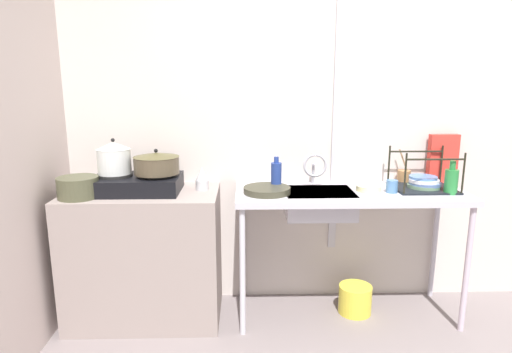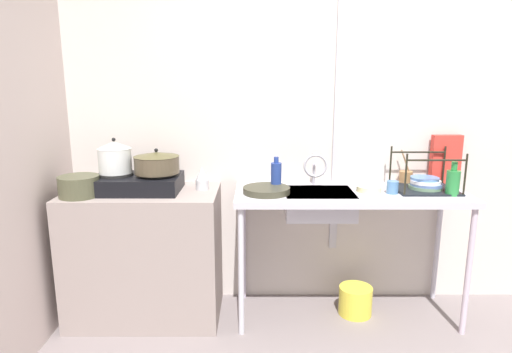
{
  "view_description": "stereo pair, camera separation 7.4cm",
  "coord_description": "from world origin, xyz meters",
  "px_view_note": "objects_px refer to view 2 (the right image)",
  "views": [
    {
      "loc": [
        -0.81,
        -1.5,
        1.53
      ],
      "look_at": [
        -0.74,
        1.18,
        0.95
      ],
      "focal_mm": 30.59,
      "sensor_mm": 36.0,
      "label": 1
    },
    {
      "loc": [
        -0.74,
        -1.5,
        1.53
      ],
      "look_at": [
        -0.74,
        1.18,
        0.95
      ],
      "focal_mm": 30.59,
      "sensor_mm": 36.0,
      "label": 2
    }
  ],
  "objects_px": {
    "pot_beside_stove": "(79,186)",
    "bottle_by_rack": "(453,182)",
    "dish_rack": "(426,184)",
    "cup_by_rack": "(393,187)",
    "small_bowl_on_drainboard": "(369,189)",
    "cereal_box": "(446,159)",
    "pot_on_right_burner": "(157,162)",
    "utensil_jar": "(406,177)",
    "bucket_on_floor": "(356,301)",
    "pot_on_left_burner": "(115,157)",
    "bottle_by_sink": "(276,176)",
    "frying_pan": "(267,190)",
    "percolator": "(202,179)",
    "stove": "(138,183)",
    "faucet": "(316,167)",
    "sink_basin": "(319,204)"
  },
  "relations": [
    {
      "from": "pot_on_left_burner",
      "to": "cup_by_rack",
      "type": "xyz_separation_m",
      "value": [
        1.72,
        -0.05,
        -0.18
      ]
    },
    {
      "from": "pot_beside_stove",
      "to": "cup_by_rack",
      "type": "xyz_separation_m",
      "value": [
        1.91,
        0.07,
        -0.02
      ]
    },
    {
      "from": "faucet",
      "to": "small_bowl_on_drainboard",
      "type": "bearing_deg",
      "value": -23.82
    },
    {
      "from": "utensil_jar",
      "to": "pot_beside_stove",
      "type": "bearing_deg",
      "value": -170.9
    },
    {
      "from": "pot_on_right_burner",
      "to": "utensil_jar",
      "type": "xyz_separation_m",
      "value": [
        1.63,
        0.21,
        -0.14
      ]
    },
    {
      "from": "cereal_box",
      "to": "pot_beside_stove",
      "type": "bearing_deg",
      "value": -174.11
    },
    {
      "from": "percolator",
      "to": "dish_rack",
      "type": "height_order",
      "value": "dish_rack"
    },
    {
      "from": "small_bowl_on_drainboard",
      "to": "bottle_by_sink",
      "type": "height_order",
      "value": "bottle_by_sink"
    },
    {
      "from": "pot_on_right_burner",
      "to": "frying_pan",
      "type": "xyz_separation_m",
      "value": [
        0.68,
        -0.05,
        -0.17
      ]
    },
    {
      "from": "cup_by_rack",
      "to": "bottle_by_rack",
      "type": "xyz_separation_m",
      "value": [
        0.35,
        -0.04,
        0.04
      ]
    },
    {
      "from": "stove",
      "to": "dish_rack",
      "type": "height_order",
      "value": "dish_rack"
    },
    {
      "from": "stove",
      "to": "small_bowl_on_drainboard",
      "type": "relative_size",
      "value": 3.5
    },
    {
      "from": "pot_beside_stove",
      "to": "bottle_by_rack",
      "type": "relative_size",
      "value": 1.16
    },
    {
      "from": "pot_on_left_burner",
      "to": "bottle_by_rack",
      "type": "xyz_separation_m",
      "value": [
        2.08,
        -0.1,
        -0.14
      ]
    },
    {
      "from": "frying_pan",
      "to": "cereal_box",
      "type": "height_order",
      "value": "cereal_box"
    },
    {
      "from": "cereal_box",
      "to": "utensil_jar",
      "type": "height_order",
      "value": "cereal_box"
    },
    {
      "from": "pot_on_left_burner",
      "to": "bottle_by_sink",
      "type": "relative_size",
      "value": 1.04
    },
    {
      "from": "stove",
      "to": "bottle_by_sink",
      "type": "distance_m",
      "value": 0.88
    },
    {
      "from": "percolator",
      "to": "pot_on_right_burner",
      "type": "bearing_deg",
      "value": -170.05
    },
    {
      "from": "small_bowl_on_drainboard",
      "to": "cereal_box",
      "type": "bearing_deg",
      "value": 22.38
    },
    {
      "from": "pot_on_right_burner",
      "to": "faucet",
      "type": "xyz_separation_m",
      "value": [
        1.01,
        0.13,
        -0.05
      ]
    },
    {
      "from": "cup_by_rack",
      "to": "pot_on_left_burner",
      "type": "bearing_deg",
      "value": 178.18
    },
    {
      "from": "cup_by_rack",
      "to": "percolator",
      "type": "bearing_deg",
      "value": 175.05
    },
    {
      "from": "pot_beside_stove",
      "to": "frying_pan",
      "type": "height_order",
      "value": "pot_beside_stove"
    },
    {
      "from": "stove",
      "to": "utensil_jar",
      "type": "relative_size",
      "value": 2.33
    },
    {
      "from": "faucet",
      "to": "cereal_box",
      "type": "height_order",
      "value": "cereal_box"
    },
    {
      "from": "frying_pan",
      "to": "bottle_by_rack",
      "type": "distance_m",
      "value": 1.13
    },
    {
      "from": "faucet",
      "to": "pot_beside_stove",
      "type": "bearing_deg",
      "value": -170.0
    },
    {
      "from": "stove",
      "to": "sink_basin",
      "type": "height_order",
      "value": "stove"
    },
    {
      "from": "pot_on_right_burner",
      "to": "bottle_by_sink",
      "type": "xyz_separation_m",
      "value": [
        0.75,
        0.04,
        -0.09
      ]
    },
    {
      "from": "cup_by_rack",
      "to": "bottle_by_rack",
      "type": "height_order",
      "value": "bottle_by_rack"
    },
    {
      "from": "sink_basin",
      "to": "cereal_box",
      "type": "xyz_separation_m",
      "value": [
        0.88,
        0.23,
        0.24
      ]
    },
    {
      "from": "bottle_by_rack",
      "to": "utensil_jar",
      "type": "xyz_separation_m",
      "value": [
        -0.18,
        0.31,
        -0.04
      ]
    },
    {
      "from": "pot_beside_stove",
      "to": "cup_by_rack",
      "type": "relative_size",
      "value": 3.03
    },
    {
      "from": "pot_on_left_burner",
      "to": "frying_pan",
      "type": "relative_size",
      "value": 0.76
    },
    {
      "from": "faucet",
      "to": "bottle_by_sink",
      "type": "height_order",
      "value": "faucet"
    },
    {
      "from": "dish_rack",
      "to": "bucket_on_floor",
      "type": "bearing_deg",
      "value": -176.87
    },
    {
      "from": "bottle_by_rack",
      "to": "percolator",
      "type": "bearing_deg",
      "value": 174.58
    },
    {
      "from": "dish_rack",
      "to": "cup_by_rack",
      "type": "distance_m",
      "value": 0.25
    },
    {
      "from": "dish_rack",
      "to": "cup_by_rack",
      "type": "relative_size",
      "value": 4.76
    },
    {
      "from": "pot_beside_stove",
      "to": "faucet",
      "type": "bearing_deg",
      "value": 10.0
    },
    {
      "from": "pot_beside_stove",
      "to": "bottle_by_sink",
      "type": "relative_size",
      "value": 1.13
    },
    {
      "from": "bottle_by_sink",
      "to": "pot_on_right_burner",
      "type": "bearing_deg",
      "value": -176.62
    },
    {
      "from": "cereal_box",
      "to": "pot_on_left_burner",
      "type": "bearing_deg",
      "value": -176.67
    },
    {
      "from": "small_bowl_on_drainboard",
      "to": "frying_pan",
      "type": "bearing_deg",
      "value": -176.74
    },
    {
      "from": "faucet",
      "to": "cup_by_rack",
      "type": "bearing_deg",
      "value": -22.19
    },
    {
      "from": "pot_on_left_burner",
      "to": "frying_pan",
      "type": "bearing_deg",
      "value": -2.91
    },
    {
      "from": "percolator",
      "to": "utensil_jar",
      "type": "xyz_separation_m",
      "value": [
        1.36,
        0.16,
        -0.03
      ]
    },
    {
      "from": "frying_pan",
      "to": "small_bowl_on_drainboard",
      "type": "bearing_deg",
      "value": 3.26
    },
    {
      "from": "percolator",
      "to": "cup_by_rack",
      "type": "height_order",
      "value": "percolator"
    }
  ]
}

